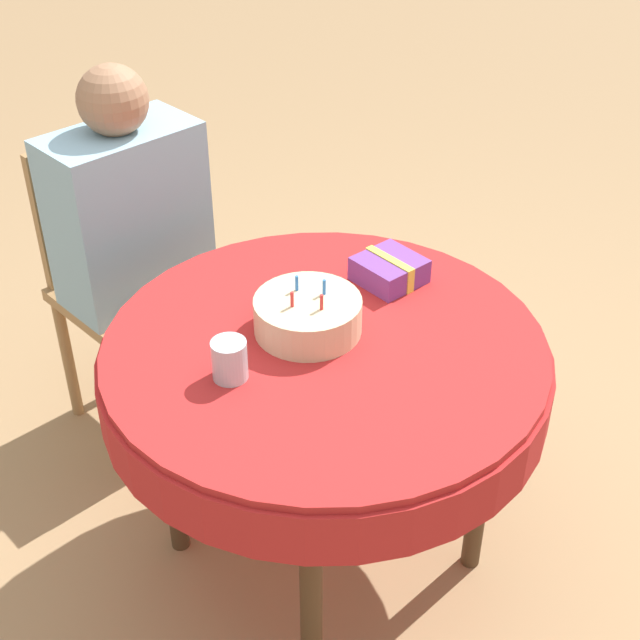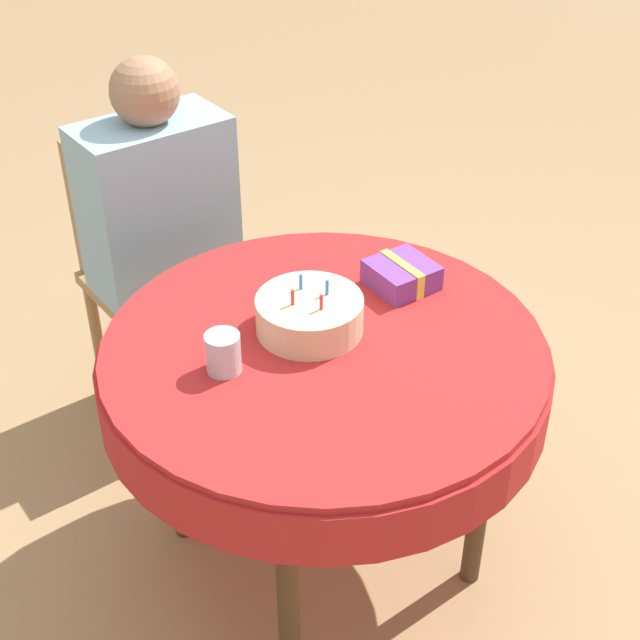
% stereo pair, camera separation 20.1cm
% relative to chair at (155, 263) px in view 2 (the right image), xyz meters
% --- Properties ---
extents(ground_plane, '(12.00, 12.00, 0.00)m').
position_rel_chair_xyz_m(ground_plane, '(0.04, -0.87, -0.50)').
color(ground_plane, '#A37F56').
extents(dining_table, '(1.04, 1.04, 0.72)m').
position_rel_chair_xyz_m(dining_table, '(0.04, -0.87, 0.13)').
color(dining_table, '#B22323').
rests_on(dining_table, ground_plane).
extents(chair, '(0.44, 0.44, 0.91)m').
position_rel_chair_xyz_m(chair, '(0.00, 0.00, 0.00)').
color(chair, '#A37A4C').
rests_on(chair, ground_plane).
extents(person, '(0.43, 0.34, 1.16)m').
position_rel_chair_xyz_m(person, '(0.01, -0.09, 0.20)').
color(person, '#9E7051').
rests_on(person, ground_plane).
extents(birthday_cake, '(0.25, 0.25, 0.12)m').
position_rel_chair_xyz_m(birthday_cake, '(0.04, -0.81, 0.26)').
color(birthday_cake, beige).
rests_on(birthday_cake, dining_table).
extents(drinking_glass, '(0.08, 0.08, 0.09)m').
position_rel_chair_xyz_m(drinking_glass, '(-0.20, -0.83, 0.26)').
color(drinking_glass, silver).
rests_on(drinking_glass, dining_table).
extents(gift_box, '(0.15, 0.15, 0.07)m').
position_rel_chair_xyz_m(gift_box, '(0.34, -0.78, 0.25)').
color(gift_box, '#753D99').
rests_on(gift_box, dining_table).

